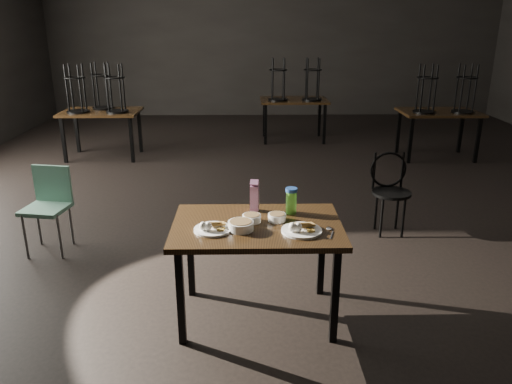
{
  "coord_description": "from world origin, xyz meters",
  "views": [
    {
      "loc": [
        -0.62,
        -5.54,
        2.13
      ],
      "look_at": [
        -0.55,
        -1.88,
        0.85
      ],
      "focal_mm": 35.0,
      "sensor_mm": 36.0,
      "label": 1
    }
  ],
  "objects_px": {
    "water_bottle": "(291,200)",
    "bentwood_chair": "(390,186)",
    "main_table": "(257,234)",
    "school_chair": "(49,201)",
    "juice_carton": "(255,196)"
  },
  "relations": [
    {
      "from": "water_bottle",
      "to": "bentwood_chair",
      "type": "relative_size",
      "value": 0.23
    },
    {
      "from": "main_table",
      "to": "school_chair",
      "type": "distance_m",
      "value": 2.3
    },
    {
      "from": "main_table",
      "to": "juice_carton",
      "type": "xyz_separation_m",
      "value": [
        -0.01,
        0.26,
        0.19
      ]
    },
    {
      "from": "water_bottle",
      "to": "school_chair",
      "type": "height_order",
      "value": "water_bottle"
    },
    {
      "from": "school_chair",
      "to": "juice_carton",
      "type": "bearing_deg",
      "value": -15.86
    },
    {
      "from": "water_bottle",
      "to": "bentwood_chair",
      "type": "height_order",
      "value": "water_bottle"
    },
    {
      "from": "water_bottle",
      "to": "juice_carton",
      "type": "bearing_deg",
      "value": 169.05
    },
    {
      "from": "main_table",
      "to": "school_chair",
      "type": "relative_size",
      "value": 1.48
    },
    {
      "from": "juice_carton",
      "to": "water_bottle",
      "type": "bearing_deg",
      "value": -10.95
    },
    {
      "from": "juice_carton",
      "to": "school_chair",
      "type": "xyz_separation_m",
      "value": [
        -1.94,
        0.94,
        -0.37
      ]
    },
    {
      "from": "main_table",
      "to": "water_bottle",
      "type": "height_order",
      "value": "water_bottle"
    },
    {
      "from": "bentwood_chair",
      "to": "school_chair",
      "type": "bearing_deg",
      "value": -175.19
    },
    {
      "from": "juice_carton",
      "to": "school_chair",
      "type": "relative_size",
      "value": 0.3
    },
    {
      "from": "bentwood_chair",
      "to": "school_chair",
      "type": "height_order",
      "value": "bentwood_chair"
    },
    {
      "from": "main_table",
      "to": "water_bottle",
      "type": "distance_m",
      "value": 0.38
    }
  ]
}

